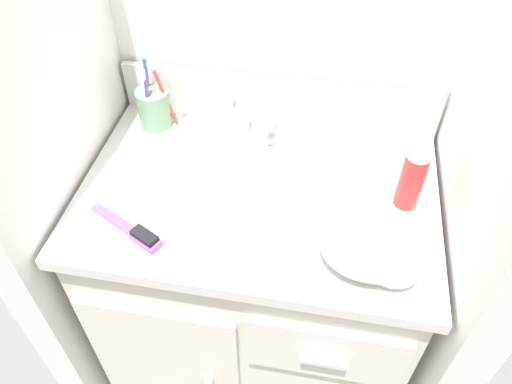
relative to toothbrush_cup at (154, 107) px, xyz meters
name	(u,v)px	position (x,y,z in m)	size (l,w,h in m)	color
ground_plane	(257,355)	(0.30, -0.19, -0.87)	(6.00, 6.00, 0.00)	slate
wall_back	(284,4)	(0.30, 0.14, 0.23)	(0.98, 0.08, 2.20)	silver
wall_left	(33,59)	(-0.15, -0.19, 0.23)	(0.08, 0.63, 2.20)	silver
vanity	(257,287)	(0.30, -0.19, -0.44)	(0.80, 0.57, 0.82)	silver
backsplash	(277,99)	(0.30, 0.08, 0.01)	(0.80, 0.02, 0.12)	silver
sink_faucet	(271,124)	(0.30, -0.01, -0.01)	(0.09, 0.09, 0.14)	silver
toothbrush_cup	(154,107)	(0.00, 0.00, 0.00)	(0.10, 0.08, 0.20)	gray
soap_dispenser	(236,115)	(0.21, 0.01, 0.00)	(0.07, 0.07, 0.13)	beige
shaving_cream_can	(412,177)	(0.62, -0.17, 0.02)	(0.05, 0.05, 0.16)	red
hairbrush	(134,232)	(0.07, -0.36, -0.04)	(0.18, 0.11, 0.03)	purple
hand_towel	(375,252)	(0.56, -0.35, -0.02)	(0.20, 0.15, 0.08)	beige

